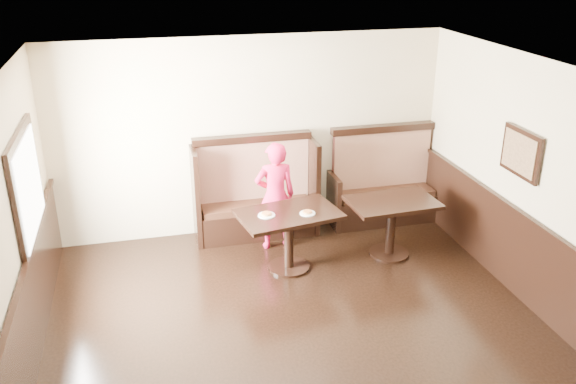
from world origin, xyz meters
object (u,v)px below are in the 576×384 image
object	(u,v)px
booth_main	(255,199)
table_main	(289,226)
booth_neighbor	(383,190)
child	(275,196)
table_neighbor	(392,214)

from	to	relation	value
booth_main	table_main	xyz separation A→B (m)	(0.21, -1.12, 0.08)
booth_neighbor	table_main	world-z (taller)	booth_neighbor
booth_neighbor	child	world-z (taller)	child
table_neighbor	table_main	bearing A→B (deg)	178.10
booth_main	table_neighbor	distance (m)	1.96
booth_neighbor	child	xyz separation A→B (m)	(-1.77, -0.48, 0.28)
table_neighbor	child	world-z (taller)	child
booth_main	child	world-z (taller)	child
booth_neighbor	table_main	bearing A→B (deg)	-147.29
table_neighbor	child	size ratio (longest dim) A/B	0.78
table_main	table_neighbor	xyz separation A→B (m)	(1.41, 0.03, -0.02)
table_main	table_neighbor	distance (m)	1.41
table_main	booth_neighbor	bearing A→B (deg)	22.71
table_main	child	distance (m)	0.65
table_main	child	bearing A→B (deg)	82.60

